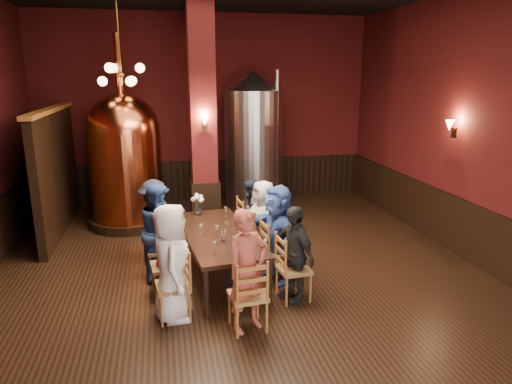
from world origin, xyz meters
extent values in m
plane|color=black|center=(0.00, 0.00, 0.00)|extent=(10.00, 10.00, 0.00)
cube|color=#460F11|center=(0.00, 5.00, 2.25)|extent=(8.00, 0.02, 4.50)
cube|color=#460F11|center=(0.00, -5.00, 2.25)|extent=(8.00, 0.02, 4.50)
cube|color=#460F11|center=(4.00, 0.00, 2.25)|extent=(0.02, 10.00, 4.50)
cube|color=black|center=(3.96, 0.00, 0.50)|extent=(0.08, 9.90, 1.00)
cube|color=black|center=(0.00, 4.96, 0.50)|extent=(7.90, 0.08, 1.00)
cube|color=#460F11|center=(-0.30, 2.80, 2.25)|extent=(0.58, 0.58, 4.50)
cube|color=black|center=(-3.20, 3.20, 1.20)|extent=(0.22, 3.50, 2.40)
cube|color=black|center=(-0.35, 0.31, 0.72)|extent=(1.26, 2.50, 0.06)
cylinder|color=black|center=(-0.66, -0.87, 0.34)|extent=(0.07, 0.07, 0.69)
cylinder|color=black|center=(0.22, -0.77, 0.34)|extent=(0.07, 0.07, 0.69)
cylinder|color=black|center=(-0.91, 1.40, 0.34)|extent=(0.07, 0.07, 0.69)
cylinder|color=black|center=(-0.03, 1.49, 0.34)|extent=(0.07, 0.07, 0.69)
imported|color=white|center=(-1.08, -0.78, 0.78)|extent=(0.50, 0.77, 1.56)
imported|color=maroon|center=(-1.15, -0.11, 0.64)|extent=(0.35, 0.49, 1.28)
imported|color=navy|center=(-1.23, 0.55, 0.76)|extent=(0.48, 0.79, 1.52)
imported|color=black|center=(-1.30, 1.21, 0.71)|extent=(0.54, 0.93, 1.42)
imported|color=black|center=(0.61, -0.59, 0.69)|extent=(0.60, 0.88, 1.39)
imported|color=#3552A1|center=(0.54, 0.08, 0.76)|extent=(0.81, 1.48, 1.52)
imported|color=beige|center=(0.46, 0.73, 0.72)|extent=(0.57, 0.77, 1.44)
imported|color=black|center=(0.39, 1.40, 0.65)|extent=(0.45, 0.69, 1.30)
imported|color=#963E32|center=(-0.17, -1.23, 0.79)|extent=(0.68, 0.60, 1.57)
cylinder|color=black|center=(-1.87, 3.30, 0.09)|extent=(1.64, 1.64, 0.18)
cylinder|color=#B44E29|center=(-1.87, 3.30, 1.09)|extent=(1.58, 1.58, 1.82)
sphere|color=#B44E29|center=(-1.87, 3.30, 2.01)|extent=(1.46, 1.46, 1.46)
cylinder|color=#B44E29|center=(-1.87, 3.30, 3.28)|extent=(0.15, 0.15, 1.19)
cylinder|color=#B2B2B7|center=(0.96, 3.96, 1.38)|extent=(1.70, 1.70, 2.75)
cone|color=#B2B2B7|center=(0.96, 3.96, 2.97)|extent=(1.32, 1.32, 0.44)
cylinder|color=#B2B2B7|center=(1.40, 3.52, 1.65)|extent=(0.09, 0.09, 3.08)
cylinder|color=white|center=(-0.56, 1.29, 0.85)|extent=(0.11, 0.11, 0.20)
camera|label=1|loc=(-1.13, -6.30, 3.16)|focal=32.00mm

